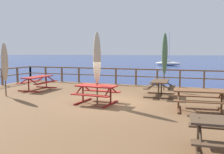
% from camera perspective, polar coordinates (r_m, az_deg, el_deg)
% --- Properties ---
extents(ground_plane, '(600.00, 600.00, 0.00)m').
position_cam_1_polar(ground_plane, '(10.40, -1.60, -10.18)').
color(ground_plane, navy).
extents(wooden_deck, '(16.98, 11.64, 0.76)m').
position_cam_1_polar(wooden_deck, '(10.30, -1.61, -8.14)').
color(wooden_deck, brown).
rests_on(wooden_deck, ground).
extents(railing_waterside_far, '(16.78, 0.10, 1.09)m').
position_cam_1_polar(railing_waterside_far, '(15.49, 5.83, 0.71)').
color(railing_waterside_far, brown).
rests_on(railing_waterside_far, wooden_deck).
extents(picnic_table_front_right, '(1.94, 1.53, 0.78)m').
position_cam_1_polar(picnic_table_front_right, '(9.16, 20.48, -4.28)').
color(picnic_table_front_right, brown).
rests_on(picnic_table_front_right, wooden_deck).
extents(picnic_table_mid_right, '(1.76, 1.52, 0.78)m').
position_cam_1_polar(picnic_table_mid_right, '(9.85, -3.80, -3.27)').
color(picnic_table_mid_right, maroon).
rests_on(picnic_table_mid_right, wooden_deck).
extents(picnic_table_back_left, '(1.43, 2.04, 0.78)m').
position_cam_1_polar(picnic_table_back_left, '(14.17, -17.51, -0.69)').
color(picnic_table_back_left, maroon).
rests_on(picnic_table_back_left, wooden_deck).
extents(picnic_table_mid_left, '(1.45, 1.73, 0.78)m').
position_cam_1_polar(picnic_table_mid_left, '(11.72, 11.56, -1.91)').
color(picnic_table_mid_left, brown).
rests_on(picnic_table_mid_left, wooden_deck).
extents(patio_umbrella_tall_mid_right, '(0.32, 0.32, 3.21)m').
position_cam_1_polar(patio_umbrella_tall_mid_right, '(13.38, 12.62, 5.42)').
color(patio_umbrella_tall_mid_right, '#4C3828').
rests_on(patio_umbrella_tall_mid_right, wooden_deck).
extents(patio_umbrella_tall_front, '(0.32, 0.32, 2.60)m').
position_cam_1_polar(patio_umbrella_tall_front, '(12.50, -24.56, 3.24)').
color(patio_umbrella_tall_front, '#4C3828').
rests_on(patio_umbrella_tall_front, wooden_deck).
extents(patio_umbrella_short_mid, '(0.32, 0.32, 2.97)m').
position_cam_1_polar(patio_umbrella_short_mid, '(9.73, -3.66, 4.55)').
color(patio_umbrella_short_mid, '#4C3828').
rests_on(patio_umbrella_short_mid, wooden_deck).
extents(sailboat_distant, '(6.23, 3.39, 7.72)m').
position_cam_1_polar(sailboat_distant, '(55.85, 13.32, 3.27)').
color(sailboat_distant, white).
rests_on(sailboat_distant, ground).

